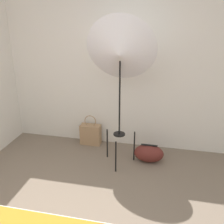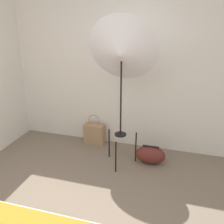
% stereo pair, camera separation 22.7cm
% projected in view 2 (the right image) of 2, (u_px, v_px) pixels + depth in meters
% --- Properties ---
extents(wall_back, '(8.00, 0.05, 2.60)m').
position_uv_depth(wall_back, '(100.00, 64.00, 4.06)').
color(wall_back, silver).
rests_on(wall_back, ground_plane).
extents(photo_umbrella, '(0.91, 0.50, 2.06)m').
position_uv_depth(photo_umbrella, '(121.00, 53.00, 3.26)').
color(photo_umbrella, black).
rests_on(photo_umbrella, ground_plane).
extents(tote_bag, '(0.33, 0.16, 0.51)m').
position_uv_depth(tote_bag, '(94.00, 134.00, 4.35)').
color(tote_bag, '#9E7A56').
rests_on(tote_bag, ground_plane).
extents(duffel_bag, '(0.43, 0.26, 0.27)m').
position_uv_depth(duffel_bag, '(150.00, 155.00, 3.79)').
color(duffel_bag, '#5B231E').
rests_on(duffel_bag, ground_plane).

